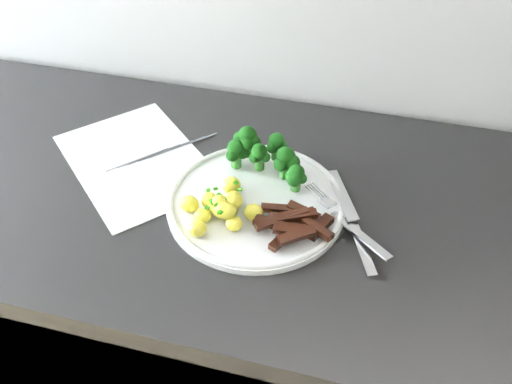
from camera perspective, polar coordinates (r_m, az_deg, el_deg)
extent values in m
cube|color=black|center=(1.24, 3.34, -16.13)|extent=(2.36, 0.59, 0.89)
cube|color=white|center=(0.99, -12.47, 3.27)|extent=(0.36, 0.36, 0.00)
cube|color=slate|center=(1.01, -7.64, 4.90)|extent=(0.10, 0.11, 0.00)
cube|color=slate|center=(1.00, -8.81, 4.52)|extent=(0.09, 0.10, 0.00)
cube|color=slate|center=(1.00, -9.99, 4.14)|extent=(0.09, 0.10, 0.00)
cube|color=slate|center=(0.99, -11.17, 3.75)|extent=(0.09, 0.09, 0.00)
cube|color=slate|center=(0.99, -12.37, 3.36)|extent=(0.08, 0.09, 0.00)
cylinder|color=white|center=(0.88, 0.00, -1.19)|extent=(0.29, 0.29, 0.01)
torus|color=white|center=(0.88, 0.00, -0.89)|extent=(0.29, 0.29, 0.01)
cylinder|color=#245C1C|center=(0.91, 0.37, 3.04)|extent=(0.02, 0.02, 0.02)
sphere|color=black|center=(0.90, 0.99, 3.70)|extent=(0.02, 0.02, 0.02)
sphere|color=black|center=(0.91, 0.24, 4.27)|extent=(0.02, 0.02, 0.02)
sphere|color=black|center=(0.90, -0.19, 3.62)|extent=(0.02, 0.02, 0.02)
sphere|color=black|center=(0.90, 0.37, 4.31)|extent=(0.03, 0.03, 0.03)
cylinder|color=#245C1C|center=(0.91, 3.07, 2.32)|extent=(0.02, 0.02, 0.03)
sphere|color=black|center=(0.89, 3.82, 3.13)|extent=(0.03, 0.03, 0.03)
sphere|color=black|center=(0.91, 3.04, 3.86)|extent=(0.03, 0.03, 0.03)
sphere|color=black|center=(0.89, 2.64, 2.95)|extent=(0.02, 0.02, 0.02)
sphere|color=black|center=(0.89, 3.15, 3.81)|extent=(0.03, 0.03, 0.03)
cylinder|color=#245C1C|center=(0.93, -2.10, 3.35)|extent=(0.02, 0.02, 0.02)
sphere|color=black|center=(0.92, -1.44, 4.23)|extent=(0.02, 0.02, 0.02)
sphere|color=black|center=(0.93, -2.44, 4.61)|extent=(0.02, 0.02, 0.02)
sphere|color=black|center=(0.91, -2.52, 3.87)|extent=(0.02, 0.02, 0.02)
sphere|color=black|center=(0.91, -2.14, 4.70)|extent=(0.03, 0.03, 0.03)
cylinder|color=#245C1C|center=(0.93, 2.14, 4.13)|extent=(0.02, 0.02, 0.02)
sphere|color=black|center=(0.92, 2.83, 4.93)|extent=(0.02, 0.02, 0.02)
sphere|color=black|center=(0.93, 2.09, 5.35)|extent=(0.02, 0.02, 0.02)
sphere|color=black|center=(0.92, 1.72, 4.69)|extent=(0.02, 0.02, 0.02)
sphere|color=black|center=(0.92, 2.18, 5.43)|extent=(0.03, 0.03, 0.03)
cylinder|color=#245C1C|center=(0.94, -0.89, 4.59)|extent=(0.02, 0.02, 0.03)
sphere|color=black|center=(0.92, -0.24, 5.36)|extent=(0.02, 0.02, 0.02)
sphere|color=black|center=(0.94, -0.56, 5.92)|extent=(0.02, 0.02, 0.02)
sphere|color=black|center=(0.93, -1.64, 5.68)|extent=(0.03, 0.03, 0.03)
sphere|color=black|center=(0.92, -1.03, 5.15)|extent=(0.03, 0.03, 0.03)
sphere|color=black|center=(0.92, -0.91, 6.05)|extent=(0.03, 0.03, 0.03)
cylinder|color=#245C1C|center=(0.89, 4.21, 0.83)|extent=(0.02, 0.02, 0.02)
sphere|color=black|center=(0.88, 4.87, 1.42)|extent=(0.02, 0.02, 0.02)
sphere|color=black|center=(0.89, 4.56, 2.03)|extent=(0.02, 0.02, 0.02)
sphere|color=black|center=(0.88, 3.62, 1.75)|extent=(0.02, 0.02, 0.02)
sphere|color=black|center=(0.87, 4.04, 1.32)|extent=(0.02, 0.02, 0.02)
sphere|color=black|center=(0.87, 4.29, 2.08)|extent=(0.03, 0.03, 0.03)
ellipsoid|color=gold|center=(0.85, -3.69, -1.88)|extent=(0.03, 0.03, 0.03)
ellipsoid|color=gold|center=(0.83, -2.33, -3.34)|extent=(0.03, 0.03, 0.02)
ellipsoid|color=gold|center=(0.89, -2.62, 0.72)|extent=(0.03, 0.03, 0.03)
ellipsoid|color=gold|center=(0.85, -2.75, -1.83)|extent=(0.03, 0.02, 0.02)
ellipsoid|color=gold|center=(0.86, -2.30, -0.67)|extent=(0.03, 0.02, 0.02)
ellipsoid|color=gold|center=(0.85, -4.26, -1.60)|extent=(0.02, 0.02, 0.02)
ellipsoid|color=gold|center=(0.86, -5.02, -1.02)|extent=(0.02, 0.02, 0.02)
ellipsoid|color=gold|center=(0.84, -5.64, -2.50)|extent=(0.03, 0.03, 0.02)
ellipsoid|color=gold|center=(0.85, -3.14, -1.81)|extent=(0.03, 0.02, 0.02)
ellipsoid|color=gold|center=(0.84, -3.82, -1.11)|extent=(0.03, 0.02, 0.02)
ellipsoid|color=gold|center=(0.84, -2.38, -0.95)|extent=(0.03, 0.03, 0.02)
ellipsoid|color=gold|center=(0.82, -6.18, -3.87)|extent=(0.03, 0.03, 0.02)
ellipsoid|color=gold|center=(0.87, -4.96, -0.66)|extent=(0.02, 0.02, 0.02)
ellipsoid|color=gold|center=(0.86, -7.05, -1.26)|extent=(0.03, 0.03, 0.03)
ellipsoid|color=gold|center=(0.82, -3.39, -1.93)|extent=(0.03, 0.03, 0.02)
ellipsoid|color=gold|center=(0.82, -3.10, -1.98)|extent=(0.03, 0.03, 0.02)
ellipsoid|color=gold|center=(0.84, -0.26, -2.16)|extent=(0.03, 0.03, 0.03)
ellipsoid|color=gold|center=(0.82, -3.07, -2.03)|extent=(0.03, 0.03, 0.02)
cube|color=#1B5E07|center=(0.86, -1.70, 0.26)|extent=(0.01, 0.01, 0.00)
cube|color=#1B5E07|center=(0.83, -4.56, -1.23)|extent=(0.01, 0.01, 0.00)
cube|color=#1B5E07|center=(0.85, -2.13, 0.99)|extent=(0.01, 0.01, 0.00)
cube|color=#1B5E07|center=(0.82, -5.13, -1.67)|extent=(0.01, 0.01, 0.00)
cube|color=#1B5E07|center=(0.81, -3.78, -2.10)|extent=(0.01, 0.01, 0.00)
cube|color=#1B5E07|center=(0.83, -4.72, -0.91)|extent=(0.01, 0.01, 0.00)
cube|color=#1B5E07|center=(0.81, -3.89, -2.17)|extent=(0.01, 0.01, 0.00)
cube|color=#1B5E07|center=(0.85, -3.91, -0.28)|extent=(0.01, 0.01, 0.00)
cube|color=#1B5E07|center=(0.83, -4.02, -0.95)|extent=(0.01, 0.01, 0.00)
cube|color=#1B5E07|center=(0.83, -3.39, -0.73)|extent=(0.01, 0.01, 0.00)
cube|color=#1B5E07|center=(0.82, -4.15, -1.36)|extent=(0.01, 0.01, 0.00)
cube|color=#1B5E07|center=(0.83, -3.87, -1.21)|extent=(0.01, 0.01, 0.00)
cube|color=#1B5E07|center=(0.85, -5.05, 0.19)|extent=(0.01, 0.01, 0.00)
cube|color=#1B5E07|center=(0.84, -4.28, 0.36)|extent=(0.01, 0.01, 0.00)
cube|color=black|center=(0.85, 5.02, -2.07)|extent=(0.06, 0.03, 0.02)
cube|color=black|center=(0.85, 4.54, -2.56)|extent=(0.05, 0.05, 0.01)
cube|color=black|center=(0.84, 3.37, -2.89)|extent=(0.06, 0.02, 0.01)
cube|color=black|center=(0.81, 3.12, -4.67)|extent=(0.04, 0.07, 0.02)
cube|color=black|center=(0.84, 4.56, -2.81)|extent=(0.05, 0.05, 0.01)
cube|color=black|center=(0.86, 2.50, -1.77)|extent=(0.06, 0.02, 0.01)
cube|color=black|center=(0.83, 5.51, -3.63)|extent=(0.06, 0.06, 0.02)
cube|color=black|center=(0.83, 6.77, -3.70)|extent=(0.04, 0.06, 0.01)
cube|color=black|center=(0.80, 4.30, -4.58)|extent=(0.06, 0.05, 0.01)
cube|color=black|center=(0.81, 3.65, -3.95)|extent=(0.05, 0.03, 0.02)
cube|color=black|center=(0.82, 1.99, -3.03)|extent=(0.06, 0.06, 0.02)
cube|color=black|center=(0.82, 1.72, -3.39)|extent=(0.06, 0.02, 0.02)
cube|color=black|center=(0.83, 3.20, -2.59)|extent=(0.07, 0.05, 0.02)
cube|color=black|center=(0.83, 4.17, -2.56)|extent=(0.07, 0.04, 0.01)
cube|color=black|center=(0.82, 6.49, -3.90)|extent=(0.05, 0.04, 0.01)
cube|color=#BDBCC1|center=(0.83, 10.92, -4.46)|extent=(0.10, 0.10, 0.02)
cube|color=#BDBCC1|center=(0.87, 7.51, -1.06)|extent=(0.03, 0.03, 0.01)
cylinder|color=#BDBCC1|center=(0.88, 6.81, 0.17)|extent=(0.03, 0.03, 0.00)
cylinder|color=#BDBCC1|center=(0.88, 6.57, 0.05)|extent=(0.03, 0.03, 0.00)
cylinder|color=#BDBCC1|center=(0.88, 6.32, -0.06)|extent=(0.03, 0.03, 0.00)
cylinder|color=#BDBCC1|center=(0.88, 6.08, -0.18)|extent=(0.03, 0.03, 0.00)
cube|color=#BDBCC1|center=(0.89, 9.05, -0.26)|extent=(0.07, 0.13, 0.01)
cube|color=#BDBCC1|center=(0.83, 11.04, -5.80)|extent=(0.06, 0.11, 0.02)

